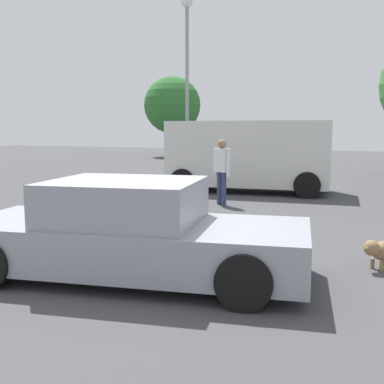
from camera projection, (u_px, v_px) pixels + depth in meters
name	position (u px, v px, depth m)	size (l,w,h in m)	color
ground_plane	(138.00, 274.00, 6.46)	(80.00, 80.00, 0.00)	#424244
sedan_foreground	(131.00, 233.00, 6.28)	(4.81, 2.58, 1.30)	gray
dog	(381.00, 250.00, 6.66)	(0.50, 0.60, 0.44)	olive
van_white	(249.00, 154.00, 14.85)	(5.11, 2.59, 2.21)	silver
pedestrian	(222.00, 166.00, 12.28)	(0.51, 0.40, 1.70)	navy
light_post_near	(187.00, 58.00, 18.57)	(0.44, 0.44, 7.07)	gray
tree_back_left	(172.00, 105.00, 34.05)	(4.08, 4.08, 5.73)	brown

